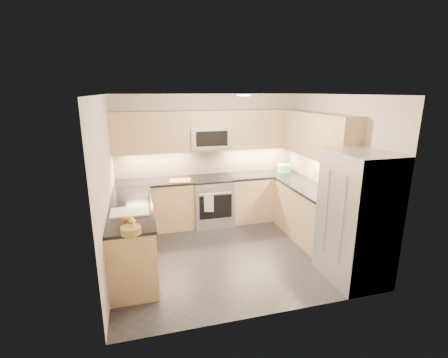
# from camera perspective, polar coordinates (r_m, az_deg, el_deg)

# --- Properties ---
(floor) EXTENTS (3.60, 3.20, 0.00)m
(floor) POSITION_cam_1_polar(r_m,az_deg,el_deg) (5.44, 0.99, -12.72)
(floor) COLOR #26262B
(floor) RESTS_ON ground
(ceiling) EXTENTS (3.60, 3.20, 0.02)m
(ceiling) POSITION_cam_1_polar(r_m,az_deg,el_deg) (4.81, 1.13, 14.62)
(ceiling) COLOR beige
(ceiling) RESTS_ON wall_back
(wall_back) EXTENTS (3.60, 0.02, 2.50)m
(wall_back) POSITION_cam_1_polar(r_m,az_deg,el_deg) (6.49, -2.90, 3.64)
(wall_back) COLOR beige
(wall_back) RESTS_ON floor
(wall_front) EXTENTS (3.60, 0.02, 2.50)m
(wall_front) POSITION_cam_1_polar(r_m,az_deg,el_deg) (3.55, 8.33, -6.41)
(wall_front) COLOR beige
(wall_front) RESTS_ON floor
(wall_left) EXTENTS (0.02, 3.20, 2.50)m
(wall_left) POSITION_cam_1_polar(r_m,az_deg,el_deg) (4.82, -19.98, -1.38)
(wall_left) COLOR beige
(wall_left) RESTS_ON floor
(wall_right) EXTENTS (0.02, 3.20, 2.50)m
(wall_right) POSITION_cam_1_polar(r_m,az_deg,el_deg) (5.74, 18.59, 1.31)
(wall_right) COLOR beige
(wall_right) RESTS_ON floor
(base_cab_back_left) EXTENTS (1.42, 0.60, 0.90)m
(base_cab_back_left) POSITION_cam_1_polar(r_m,az_deg,el_deg) (6.28, -11.99, -4.66)
(base_cab_back_left) COLOR tan
(base_cab_back_left) RESTS_ON floor
(base_cab_back_right) EXTENTS (1.42, 0.60, 0.90)m
(base_cab_back_right) POSITION_cam_1_polar(r_m,az_deg,el_deg) (6.74, 6.86, -3.07)
(base_cab_back_right) COLOR tan
(base_cab_back_right) RESTS_ON floor
(base_cab_right) EXTENTS (0.60, 1.70, 0.90)m
(base_cab_right) POSITION_cam_1_polar(r_m,az_deg,el_deg) (5.94, 14.72, -6.02)
(base_cab_right) COLOR tan
(base_cab_right) RESTS_ON floor
(base_cab_peninsula) EXTENTS (0.60, 2.00, 0.90)m
(base_cab_peninsula) POSITION_cam_1_polar(r_m,az_deg,el_deg) (5.07, -15.74, -9.84)
(base_cab_peninsula) COLOR tan
(base_cab_peninsula) RESTS_ON floor
(countertop_back_left) EXTENTS (1.42, 0.63, 0.04)m
(countertop_back_left) POSITION_cam_1_polar(r_m,az_deg,el_deg) (6.14, -12.23, -0.53)
(countertop_back_left) COLOR black
(countertop_back_left) RESTS_ON base_cab_back_left
(countertop_back_right) EXTENTS (1.42, 0.63, 0.04)m
(countertop_back_right) POSITION_cam_1_polar(r_m,az_deg,el_deg) (6.60, 6.98, 0.81)
(countertop_back_right) COLOR black
(countertop_back_right) RESTS_ON base_cab_back_right
(countertop_right) EXTENTS (0.63, 1.70, 0.04)m
(countertop_right) POSITION_cam_1_polar(r_m,az_deg,el_deg) (5.79, 15.03, -1.68)
(countertop_right) COLOR black
(countertop_right) RESTS_ON base_cab_right
(countertop_peninsula) EXTENTS (0.63, 2.00, 0.04)m
(countertop_peninsula) POSITION_cam_1_polar(r_m,az_deg,el_deg) (4.90, -16.13, -4.84)
(countertop_peninsula) COLOR black
(countertop_peninsula) RESTS_ON base_cab_peninsula
(upper_cab_back) EXTENTS (3.60, 0.35, 0.75)m
(upper_cab_back) POSITION_cam_1_polar(r_m,az_deg,el_deg) (6.23, -2.62, 8.52)
(upper_cab_back) COLOR tan
(upper_cab_back) RESTS_ON wall_back
(upper_cab_right) EXTENTS (0.35, 1.95, 0.75)m
(upper_cab_right) POSITION_cam_1_polar(r_m,az_deg,el_deg) (5.77, 16.11, 7.41)
(upper_cab_right) COLOR tan
(upper_cab_right) RESTS_ON wall_right
(backsplash_back) EXTENTS (3.60, 0.01, 0.51)m
(backsplash_back) POSITION_cam_1_polar(r_m,az_deg,el_deg) (6.50, -2.88, 3.16)
(backsplash_back) COLOR #C1AB8B
(backsplash_back) RESTS_ON wall_back
(backsplash_right) EXTENTS (0.01, 2.30, 0.51)m
(backsplash_right) POSITION_cam_1_polar(r_m,az_deg,el_deg) (6.12, 16.21, 1.80)
(backsplash_right) COLOR #C1AB8B
(backsplash_right) RESTS_ON wall_right
(gas_range) EXTENTS (0.76, 0.65, 0.91)m
(gas_range) POSITION_cam_1_polar(r_m,az_deg,el_deg) (6.40, -2.18, -3.91)
(gas_range) COLOR #93979A
(gas_range) RESTS_ON floor
(range_cooktop) EXTENTS (0.76, 0.65, 0.03)m
(range_cooktop) POSITION_cam_1_polar(r_m,az_deg,el_deg) (6.26, -2.22, 0.07)
(range_cooktop) COLOR black
(range_cooktop) RESTS_ON gas_range
(oven_door_glass) EXTENTS (0.62, 0.02, 0.45)m
(oven_door_glass) POSITION_cam_1_polar(r_m,az_deg,el_deg) (6.10, -1.47, -4.94)
(oven_door_glass) COLOR black
(oven_door_glass) RESTS_ON gas_range
(oven_handle) EXTENTS (0.60, 0.02, 0.02)m
(oven_handle) POSITION_cam_1_polar(r_m,az_deg,el_deg) (5.99, -1.44, -2.58)
(oven_handle) COLOR #B2B5BA
(oven_handle) RESTS_ON gas_range
(microwave) EXTENTS (0.76, 0.40, 0.40)m
(microwave) POSITION_cam_1_polar(r_m,az_deg,el_deg) (6.22, -2.56, 7.35)
(microwave) COLOR #9EA1A6
(microwave) RESTS_ON upper_cab_back
(microwave_door) EXTENTS (0.60, 0.01, 0.28)m
(microwave_door) POSITION_cam_1_polar(r_m,az_deg,el_deg) (6.03, -2.12, 7.10)
(microwave_door) COLOR black
(microwave_door) RESTS_ON microwave
(refrigerator) EXTENTS (0.70, 0.90, 1.80)m
(refrigerator) POSITION_cam_1_polar(r_m,az_deg,el_deg) (4.75, 22.31, -6.30)
(refrigerator) COLOR #AAADB2
(refrigerator) RESTS_ON floor
(fridge_handle_left) EXTENTS (0.02, 0.02, 1.20)m
(fridge_handle_left) POSITION_cam_1_polar(r_m,az_deg,el_deg) (4.39, 19.90, -7.12)
(fridge_handle_left) COLOR #B2B5BA
(fridge_handle_left) RESTS_ON refrigerator
(fridge_handle_right) EXTENTS (0.02, 0.02, 1.20)m
(fridge_handle_right) POSITION_cam_1_polar(r_m,az_deg,el_deg) (4.66, 17.40, -5.57)
(fridge_handle_right) COLOR #B2B5BA
(fridge_handle_right) RESTS_ON refrigerator
(sink_basin) EXTENTS (0.52, 0.38, 0.16)m
(sink_basin) POSITION_cam_1_polar(r_m,az_deg,el_deg) (4.68, -16.11, -6.33)
(sink_basin) COLOR white
(sink_basin) RESTS_ON base_cab_peninsula
(faucet) EXTENTS (0.03, 0.03, 0.28)m
(faucet) POSITION_cam_1_polar(r_m,az_deg,el_deg) (4.61, -13.06, -3.79)
(faucet) COLOR silver
(faucet) RESTS_ON countertop_peninsula
(utensil_bowl) EXTENTS (0.33, 0.33, 0.15)m
(utensil_bowl) POSITION_cam_1_polar(r_m,az_deg,el_deg) (6.79, 10.49, 1.90)
(utensil_bowl) COLOR #52C059
(utensil_bowl) RESTS_ON countertop_back_right
(cutting_board) EXTENTS (0.43, 0.34, 0.01)m
(cutting_board) POSITION_cam_1_polar(r_m,az_deg,el_deg) (6.06, -7.77, -0.28)
(cutting_board) COLOR #E95815
(cutting_board) RESTS_ON countertop_back_left
(fruit_basket) EXTENTS (0.28, 0.28, 0.08)m
(fruit_basket) POSITION_cam_1_polar(r_m,az_deg,el_deg) (3.97, -16.04, -8.64)
(fruit_basket) COLOR #A2884B
(fruit_basket) RESTS_ON countertop_peninsula
(fruit_apple) EXTENTS (0.08, 0.08, 0.08)m
(fruit_apple) POSITION_cam_1_polar(r_m,az_deg,el_deg) (4.11, -16.98, -6.80)
(fruit_apple) COLOR #BD3F15
(fruit_apple) RESTS_ON fruit_basket
(fruit_pear) EXTENTS (0.07, 0.07, 0.07)m
(fruit_pear) POSITION_cam_1_polar(r_m,az_deg,el_deg) (4.10, -16.05, -6.80)
(fruit_pear) COLOR #66B14C
(fruit_pear) RESTS_ON fruit_basket
(dish_towel_check) EXTENTS (0.17, 0.07, 0.33)m
(dish_towel_check) POSITION_cam_1_polar(r_m,az_deg,el_deg) (6.00, -2.68, -4.29)
(dish_towel_check) COLOR white
(dish_towel_check) RESTS_ON oven_handle
(fruit_orange) EXTENTS (0.07, 0.07, 0.07)m
(fruit_orange) POSITION_cam_1_polar(r_m,az_deg,el_deg) (4.04, -15.84, -7.14)
(fruit_orange) COLOR #FCA31C
(fruit_orange) RESTS_ON fruit_basket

